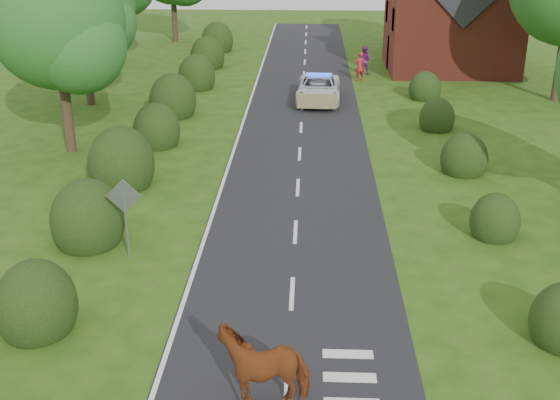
{
  "coord_description": "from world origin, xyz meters",
  "views": [
    {
      "loc": [
        0.4,
        -16.8,
        9.72
      ],
      "look_at": [
        -0.49,
        3.61,
        1.3
      ],
      "focal_mm": 45.0,
      "sensor_mm": 36.0,
      "label": 1
    }
  ],
  "objects_px": {
    "road_sign": "(125,207)",
    "cow": "(264,369)",
    "police_van": "(319,89)",
    "pedestrian_red": "(360,66)",
    "pedestrian_purple": "(364,60)"
  },
  "relations": [
    {
      "from": "cow",
      "to": "police_van",
      "type": "bearing_deg",
      "value": 164.59
    },
    {
      "from": "cow",
      "to": "police_van",
      "type": "distance_m",
      "value": 25.78
    },
    {
      "from": "pedestrian_red",
      "to": "pedestrian_purple",
      "type": "xyz_separation_m",
      "value": [
        0.38,
        1.92,
        0.0
      ]
    },
    {
      "from": "cow",
      "to": "road_sign",
      "type": "bearing_deg",
      "value": -157.6
    },
    {
      "from": "cow",
      "to": "pedestrian_purple",
      "type": "height_order",
      "value": "pedestrian_purple"
    },
    {
      "from": "cow",
      "to": "pedestrian_purple",
      "type": "xyz_separation_m",
      "value": [
        4.3,
        32.87,
        0.1
      ]
    },
    {
      "from": "pedestrian_red",
      "to": "pedestrian_purple",
      "type": "relative_size",
      "value": 1.0
    },
    {
      "from": "pedestrian_red",
      "to": "cow",
      "type": "bearing_deg",
      "value": 57.63
    },
    {
      "from": "road_sign",
      "to": "pedestrian_purple",
      "type": "distance_m",
      "value": 27.81
    },
    {
      "from": "police_van",
      "to": "road_sign",
      "type": "bearing_deg",
      "value": -104.67
    },
    {
      "from": "road_sign",
      "to": "pedestrian_red",
      "type": "bearing_deg",
      "value": 70.93
    },
    {
      "from": "road_sign",
      "to": "cow",
      "type": "height_order",
      "value": "road_sign"
    },
    {
      "from": "police_van",
      "to": "pedestrian_purple",
      "type": "xyz_separation_m",
      "value": [
        2.95,
        7.13,
        0.19
      ]
    },
    {
      "from": "cow",
      "to": "pedestrian_purple",
      "type": "bearing_deg",
      "value": 160.13
    },
    {
      "from": "road_sign",
      "to": "cow",
      "type": "distance_m",
      "value": 7.97
    }
  ]
}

